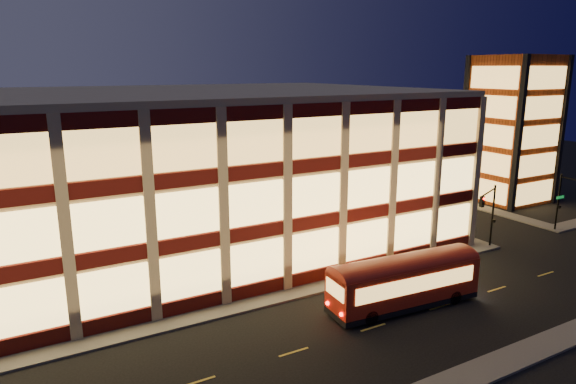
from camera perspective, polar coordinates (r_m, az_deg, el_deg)
ground at (r=37.42m, az=-1.41°, el=-12.47°), size 200.00×200.00×0.00m
sidewalk_office_south at (r=37.03m, az=-6.36°, el=-12.72°), size 54.00×2.00×0.15m
sidewalk_office_east at (r=62.88m, az=9.73°, el=-1.70°), size 2.00×30.00×0.15m
sidewalk_tower_west at (r=70.22m, az=16.69°, el=-0.47°), size 2.00×30.00×0.15m
office_building at (r=49.17m, az=-13.93°, el=2.41°), size 50.45×30.45×14.50m
stair_tower at (r=70.03m, az=23.58°, el=6.35°), size 8.60×8.60×18.00m
traffic_signal_far at (r=49.96m, az=21.45°, el=-1.66°), size 3.79×1.87×6.00m
traffic_signal_right at (r=58.60m, az=29.09°, el=-0.31°), size 1.20×4.37×6.00m
trolley_bus at (r=37.29m, az=12.80°, el=-9.38°), size 11.36×3.68×3.79m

